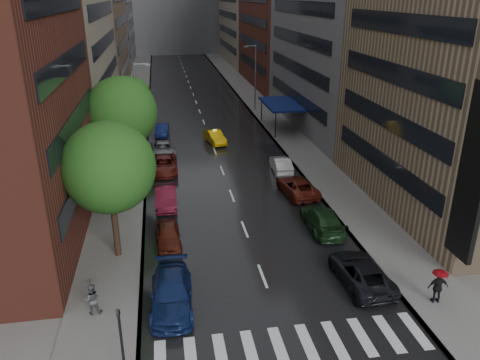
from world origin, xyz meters
name	(u,v)px	position (x,y,z in m)	size (l,w,h in m)	color
ground	(279,319)	(0.00, 0.00, 0.00)	(220.00, 220.00, 0.00)	gray
road	(197,105)	(0.00, 50.00, 0.01)	(14.00, 140.00, 0.01)	black
sidewalk_left	(136,107)	(-9.00, 50.00, 0.07)	(4.00, 140.00, 0.15)	gray
sidewalk_right	(256,102)	(9.00, 50.00, 0.07)	(4.00, 140.00, 0.15)	gray
crosswalk	(293,345)	(0.20, -2.00, 0.01)	(13.15, 2.80, 0.01)	silver
tree_near	(109,168)	(-8.60, 7.72, 6.06)	(5.56, 5.56, 8.86)	#382619
tree_mid	(122,112)	(-8.60, 20.30, 6.42)	(5.88, 5.88, 9.37)	#382619
tree_far	(130,98)	(-8.60, 32.36, 5.09)	(4.67, 4.67, 7.44)	#382619
taxi	(215,137)	(0.36, 30.76, 0.70)	(1.48, 4.24, 1.40)	yellow
parked_cars_left	(165,186)	(-5.40, 17.37, 0.73)	(2.56, 37.55, 1.58)	#101F4F
parked_cars_right	(316,211)	(5.40, 10.52, 0.74)	(2.87, 23.40, 1.56)	black
ped_black_umbrella	(91,293)	(-9.45, 1.92, 1.38)	(0.96, 0.98, 2.09)	#4E4F53
ped_red_umbrella	(439,283)	(8.64, -0.20, 1.33)	(1.14, 0.82, 2.01)	black
traffic_light	(121,336)	(-7.60, -2.69, 2.23)	(0.18, 0.15, 3.45)	black
street_lamp_left	(138,104)	(-7.72, 30.00, 4.89)	(1.74, 0.22, 9.00)	gray
street_lamp_right	(255,76)	(7.72, 45.00, 4.89)	(1.74, 0.22, 9.00)	gray
awning	(281,104)	(8.98, 35.00, 3.13)	(4.00, 8.00, 3.12)	navy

